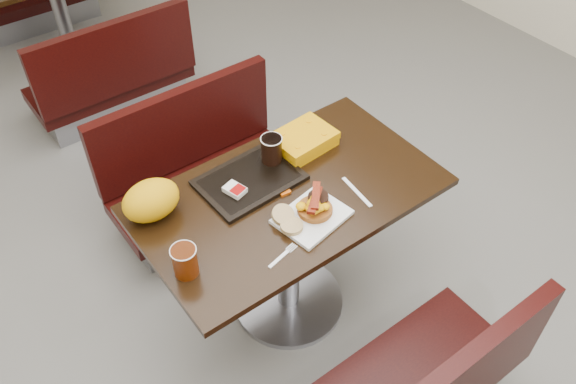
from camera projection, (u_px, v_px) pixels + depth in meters
floor at (289, 302)px, 2.89m from camera, size 6.00×7.00×0.01m
table_near at (289, 253)px, 2.62m from camera, size 1.20×0.70×0.75m
bench_near_s at (401, 372)px, 2.23m from camera, size 1.00×0.46×0.72m
bench_near_n at (206, 169)px, 3.03m from camera, size 1.00×0.46×0.72m
table_far at (62, 17)px, 4.10m from camera, size 1.20×0.70×0.75m
bench_far_s at (106, 64)px, 3.71m from camera, size 1.00×0.46×0.72m
platter at (312, 217)px, 2.25m from camera, size 0.29×0.24×0.02m
pancake_stack at (315, 208)px, 2.26m from camera, size 0.16×0.16×0.03m
sausage_patty at (318, 197)px, 2.27m from camera, size 0.09×0.09×0.01m
scrambled_eggs at (313, 205)px, 2.21m from camera, size 0.10×0.09×0.05m
bacon_strips at (315, 199)px, 2.19m from camera, size 0.17×0.16×0.01m
muffin_bottom at (292, 226)px, 2.20m from camera, size 0.10×0.10×0.02m
muffin_top at (283, 215)px, 2.22m from camera, size 0.09×0.09×0.05m
coffee_cup_near at (185, 261)px, 2.04m from camera, size 0.11×0.11×0.12m
fork at (279, 259)px, 2.12m from camera, size 0.14×0.05×0.00m
knife at (357, 192)px, 2.36m from camera, size 0.03×0.19×0.00m
condiment_syrup at (284, 192)px, 2.35m from camera, size 0.05×0.04×0.01m
condiment_ketchup at (273, 179)px, 2.41m from camera, size 0.04×0.03×0.01m
tray at (250, 180)px, 2.39m from camera, size 0.41×0.30×0.02m
hashbrown_sleeve_left at (235, 190)px, 2.33m from camera, size 0.08×0.10×0.02m
coffee_cup_far at (272, 149)px, 2.42m from camera, size 0.11×0.11×0.12m
clamshell at (303, 140)px, 2.53m from camera, size 0.27×0.21×0.07m
paper_bag at (151, 200)px, 2.22m from camera, size 0.27×0.24×0.15m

